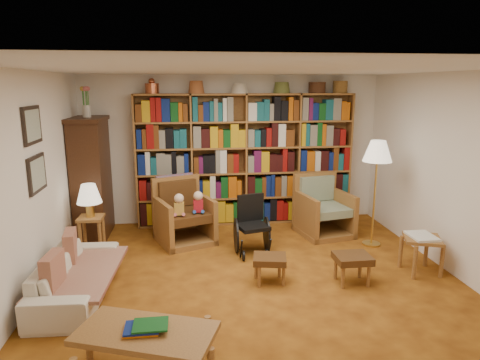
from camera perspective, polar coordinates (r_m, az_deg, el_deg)
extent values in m
plane|color=#A56119|center=(5.32, 2.05, -13.51)|extent=(5.00, 5.00, 0.00)
plane|color=silver|center=(4.78, 2.30, 14.52)|extent=(5.00, 5.00, 0.00)
plane|color=white|center=(7.33, -1.00, 4.06)|extent=(5.00, 0.00, 5.00)
plane|color=white|center=(2.58, 11.39, -12.60)|extent=(5.00, 0.00, 5.00)
plane|color=white|center=(5.13, -26.57, -1.01)|extent=(0.00, 5.00, 5.00)
plane|color=white|center=(5.84, 27.15, 0.45)|extent=(0.00, 5.00, 5.00)
cube|color=#A47533|center=(7.22, 0.72, 2.73)|extent=(3.60, 0.30, 2.20)
cube|color=#3C1E10|center=(7.02, -19.15, 0.06)|extent=(0.45, 0.90, 1.80)
cube|color=#3C1E10|center=(6.89, -19.70, 7.64)|extent=(0.50, 0.95, 0.06)
cylinder|color=beige|center=(6.88, -19.78, 8.63)|extent=(0.12, 0.12, 0.18)
cube|color=black|center=(5.31, -26.01, 6.59)|extent=(0.03, 0.52, 0.42)
cube|color=gray|center=(5.30, -25.86, 6.60)|extent=(0.01, 0.44, 0.34)
cube|color=black|center=(5.38, -25.45, 0.77)|extent=(0.03, 0.52, 0.42)
cube|color=gray|center=(5.38, -25.30, 0.78)|extent=(0.01, 0.44, 0.34)
imported|color=beige|center=(5.25, -21.00, -11.89)|extent=(1.66, 0.71, 0.48)
cube|color=#C6AD90|center=(5.21, -20.51, -11.29)|extent=(0.87, 1.50, 0.04)
cube|color=maroon|center=(5.51, -21.65, -8.37)|extent=(0.18, 0.40, 0.39)
cube|color=maroon|center=(4.89, -23.67, -11.26)|extent=(0.16, 0.40, 0.39)
cube|color=#A47533|center=(6.40, -19.28, -4.80)|extent=(0.35, 0.35, 0.04)
cylinder|color=#A47533|center=(6.39, -20.51, -7.39)|extent=(0.05, 0.05, 0.48)
cylinder|color=#A47533|center=(6.34, -18.17, -7.40)|extent=(0.05, 0.05, 0.48)
cylinder|color=#A47533|center=(6.63, -20.00, -6.63)|extent=(0.05, 0.05, 0.48)
cylinder|color=#A47533|center=(6.58, -17.75, -6.62)|extent=(0.05, 0.05, 0.48)
cylinder|color=gold|center=(6.37, -19.35, -3.81)|extent=(0.11, 0.11, 0.19)
cone|color=#F4E7C8|center=(6.31, -19.51, -1.72)|extent=(0.34, 0.34, 0.27)
cube|color=#A47533|center=(6.62, -7.32, -7.82)|extent=(1.00, 1.02, 0.08)
cube|color=#A47533|center=(6.53, -10.43, -5.45)|extent=(0.35, 0.77, 0.68)
cube|color=#A47533|center=(6.52, -4.35, -5.29)|extent=(0.35, 0.77, 0.68)
cube|color=#A47533|center=(6.82, -7.42, -3.36)|extent=(0.74, 0.35, 0.95)
cube|color=#4D2C14|center=(6.46, -7.41, -4.75)|extent=(0.79, 0.84, 0.13)
cube|color=#4D2C14|center=(6.69, -7.48, -1.70)|extent=(0.59, 0.31, 0.40)
cube|color=#AB2D42|center=(6.78, -7.49, -0.95)|extent=(0.58, 0.27, 0.42)
cube|color=#A47533|center=(7.01, 11.08, -6.78)|extent=(0.89, 0.92, 0.08)
cube|color=#A47533|center=(6.82, 8.46, -4.63)|extent=(0.23, 0.78, 0.67)
cube|color=#A47533|center=(7.03, 13.81, -4.34)|extent=(0.23, 0.78, 0.67)
cube|color=#A47533|center=(7.20, 10.36, -2.65)|extent=(0.75, 0.23, 0.94)
cube|color=gray|center=(6.87, 11.29, -3.90)|extent=(0.70, 0.76, 0.13)
cube|color=gray|center=(7.08, 10.60, -1.09)|extent=(0.59, 0.22, 0.40)
cube|color=black|center=(6.02, 1.68, -6.22)|extent=(0.49, 0.49, 0.05)
cube|color=black|center=(6.14, 1.41, -3.68)|extent=(0.40, 0.15, 0.40)
cylinder|color=black|center=(6.13, -0.52, -7.37)|extent=(0.03, 0.49, 0.49)
cylinder|color=black|center=(6.19, 3.58, -7.18)|extent=(0.03, 0.49, 0.49)
cylinder|color=black|center=(5.89, 0.48, -10.07)|extent=(0.03, 0.14, 0.14)
cylinder|color=black|center=(5.93, 3.57, -9.90)|extent=(0.03, 0.14, 0.14)
cylinder|color=gold|center=(6.75, 17.09, -8.13)|extent=(0.26, 0.26, 0.03)
cylinder|color=gold|center=(6.55, 17.45, -2.83)|extent=(0.03, 0.03, 1.32)
cone|color=#F4E7C8|center=(6.40, 17.89, 3.70)|extent=(0.42, 0.42, 0.30)
cube|color=#A47533|center=(5.87, 23.15, -7.23)|extent=(0.55, 0.55, 0.04)
cylinder|color=#A47533|center=(5.72, 22.28, -10.17)|extent=(0.05, 0.05, 0.43)
cylinder|color=#A47533|center=(5.90, 25.32, -9.77)|extent=(0.05, 0.05, 0.43)
cylinder|color=#A47533|center=(6.01, 20.63, -8.94)|extent=(0.05, 0.05, 0.43)
cylinder|color=#A47533|center=(6.18, 23.57, -8.61)|extent=(0.05, 0.05, 0.43)
cube|color=white|center=(5.86, 23.18, -6.90)|extent=(0.41, 0.46, 0.03)
cube|color=#4D2C14|center=(5.22, 3.99, -10.49)|extent=(0.45, 0.40, 0.08)
cylinder|color=#A47533|center=(5.16, 2.58, -12.79)|extent=(0.04, 0.04, 0.25)
cylinder|color=#A47533|center=(5.22, 5.83, -12.56)|extent=(0.04, 0.04, 0.25)
cylinder|color=#A47533|center=(5.37, 2.15, -11.73)|extent=(0.04, 0.04, 0.25)
cylinder|color=#A47533|center=(5.42, 5.27, -11.53)|extent=(0.04, 0.04, 0.25)
cube|color=#4D2C14|center=(5.35, 14.77, -10.06)|extent=(0.42, 0.36, 0.08)
cylinder|color=#A47533|center=(5.26, 13.55, -12.51)|extent=(0.04, 0.04, 0.27)
cylinder|color=#A47533|center=(5.38, 16.76, -12.15)|extent=(0.04, 0.04, 0.27)
cylinder|color=#A47533|center=(5.48, 12.62, -11.44)|extent=(0.04, 0.04, 0.27)
cylinder|color=#A47533|center=(5.59, 15.71, -11.12)|extent=(0.04, 0.04, 0.27)
cube|color=#A47533|center=(3.75, -12.45, -19.31)|extent=(1.24, 0.91, 0.05)
cylinder|color=#A47533|center=(4.13, -19.53, -19.80)|extent=(0.06, 0.06, 0.35)
cylinder|color=#A47533|center=(4.04, -4.30, -19.85)|extent=(0.06, 0.06, 0.35)
cube|color=brown|center=(3.72, -12.49, -18.63)|extent=(0.34, 0.30, 0.05)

